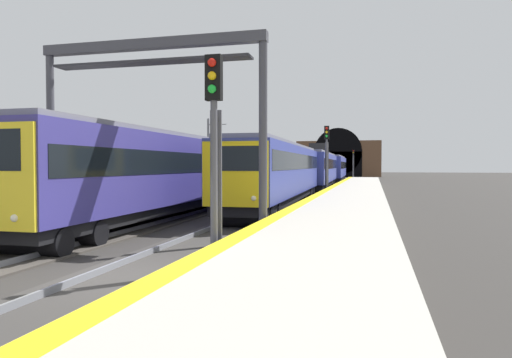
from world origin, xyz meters
TOP-DOWN VIEW (x-y plane):
  - ground_plane at (0.00, 0.00)m, footprint 320.00×320.00m
  - platform_right at (0.00, -4.07)m, footprint 112.00×3.94m
  - platform_right_edge_strip at (0.00, -2.35)m, footprint 112.00×0.50m
  - track_main_line at (0.00, 0.00)m, footprint 160.00×2.79m
  - train_main_approaching at (37.00, -0.00)m, footprint 58.65×3.21m
  - train_adjacent_platform at (28.05, 4.25)m, footprint 55.16×2.98m
  - railway_signal_near at (0.84, -1.81)m, footprint 0.39×0.38m
  - railway_signal_mid at (27.51, -1.81)m, footprint 0.39×0.38m
  - railway_signal_far at (77.12, -1.81)m, footprint 0.39×0.38m
  - overhead_signal_gantry at (5.38, 2.13)m, footprint 0.70×8.34m
  - tunnel_portal at (94.04, 2.13)m, footprint 2.67×18.33m
  - catenary_mast_near at (34.65, 10.66)m, footprint 0.22×2.01m

SIDE VIEW (x-z plane):
  - ground_plane at x=0.00m, z-range 0.00..0.00m
  - track_main_line at x=0.00m, z-range -0.06..0.15m
  - platform_right at x=0.00m, z-range 0.00..0.92m
  - platform_right_edge_strip at x=0.00m, z-range 0.92..0.92m
  - train_main_approaching at x=37.00m, z-range -0.15..4.59m
  - train_adjacent_platform at x=28.05m, z-range 0.26..4.33m
  - railway_signal_near at x=0.84m, z-range 0.55..5.68m
  - railway_signal_far at x=77.12m, z-range 0.45..5.77m
  - railway_signal_mid at x=27.51m, z-range 0.57..6.24m
  - catenary_mast_near at x=34.65m, z-range 0.10..7.34m
  - tunnel_portal at x=94.04m, z-range -1.36..9.28m
  - overhead_signal_gantry at x=5.38m, z-range 1.75..8.70m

